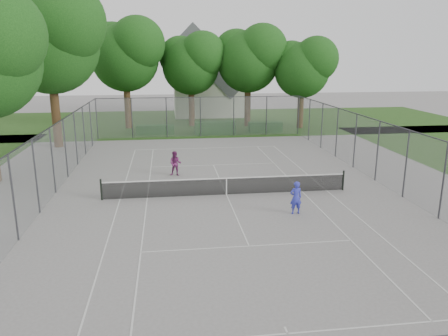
{
  "coord_description": "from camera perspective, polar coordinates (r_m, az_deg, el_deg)",
  "views": [
    {
      "loc": [
        -2.98,
        -21.64,
        7.17
      ],
      "look_at": [
        0.0,
        1.0,
        1.2
      ],
      "focal_mm": 35.0,
      "sensor_mm": 36.0,
      "label": 1
    }
  ],
  "objects": [
    {
      "name": "ground",
      "position": [
        22.99,
        0.33,
        -3.52
      ],
      "size": [
        120.0,
        120.0,
        0.0
      ],
      "primitive_type": "plane",
      "color": "slate",
      "rests_on": "ground"
    },
    {
      "name": "grass_far",
      "position": [
        48.26,
        -3.9,
        6.08
      ],
      "size": [
        60.0,
        20.0,
        0.0
      ],
      "primitive_type": "cube",
      "color": "#1F4012",
      "rests_on": "ground"
    },
    {
      "name": "court_markings",
      "position": [
        22.99,
        0.33,
        -3.51
      ],
      "size": [
        11.03,
        23.83,
        0.01
      ],
      "color": "beige",
      "rests_on": "ground"
    },
    {
      "name": "tennis_net",
      "position": [
        22.83,
        0.33,
        -2.3
      ],
      "size": [
        12.87,
        0.1,
        1.1
      ],
      "color": "black",
      "rests_on": "ground"
    },
    {
      "name": "perimeter_fence",
      "position": [
        22.49,
        0.33,
        0.86
      ],
      "size": [
        18.08,
        34.08,
        3.52
      ],
      "color": "#38383D",
      "rests_on": "ground"
    },
    {
      "name": "tree_far_left",
      "position": [
        44.32,
        -12.72,
        14.56
      ],
      "size": [
        7.45,
        6.81,
        10.71
      ],
      "color": "#3E2916",
      "rests_on": "ground"
    },
    {
      "name": "tree_far_midleft",
      "position": [
        44.91,
        -4.25,
        13.72
      ],
      "size": [
        6.55,
        5.98,
        9.41
      ],
      "color": "#3E2916",
      "rests_on": "ground"
    },
    {
      "name": "tree_far_midright",
      "position": [
        44.74,
        3.31,
        14.34
      ],
      "size": [
        7.03,
        6.42,
        10.11
      ],
      "color": "#3E2916",
      "rests_on": "ground"
    },
    {
      "name": "tree_far_right",
      "position": [
        44.08,
        10.32,
        13.03
      ],
      "size": [
        6.17,
        5.64,
        8.87
      ],
      "color": "#3E2916",
      "rests_on": "ground"
    },
    {
      "name": "tree_side_back",
      "position": [
        36.58,
        -21.85,
        15.82
      ],
      "size": [
        8.66,
        7.9,
        12.44
      ],
      "color": "#3E2916",
      "rests_on": "ground"
    },
    {
      "name": "hedge_left",
      "position": [
        40.81,
        -8.97,
        4.97
      ],
      "size": [
        3.44,
        1.03,
        0.86
      ],
      "primitive_type": "cube",
      "color": "#184416",
      "rests_on": "ground"
    },
    {
      "name": "hedge_mid",
      "position": [
        40.42,
        -1.18,
        5.28
      ],
      "size": [
        3.72,
        1.06,
        1.17
      ],
      "primitive_type": "cube",
      "color": "#184416",
      "rests_on": "ground"
    },
    {
      "name": "hedge_right",
      "position": [
        41.74,
        5.39,
        5.36
      ],
      "size": [
        3.14,
        1.15,
        0.94
      ],
      "primitive_type": "cube",
      "color": "#184416",
      "rests_on": "ground"
    },
    {
      "name": "house",
      "position": [
        53.17,
        -1.9,
        11.5
      ],
      "size": [
        8.47,
        6.57,
        10.55
      ],
      "color": "silver",
      "rests_on": "ground"
    },
    {
      "name": "girl_player",
      "position": [
        20.38,
        9.37,
        -3.84
      ],
      "size": [
        0.59,
        0.41,
        1.55
      ],
      "primitive_type": "imported",
      "rotation": [
        0.0,
        0.0,
        3.21
      ],
      "color": "#3237BE",
      "rests_on": "ground"
    },
    {
      "name": "woman_player",
      "position": [
        26.56,
        -6.37,
        0.58
      ],
      "size": [
        0.84,
        0.72,
        1.51
      ],
      "primitive_type": "imported",
      "rotation": [
        0.0,
        0.0,
        -0.23
      ],
      "color": "#71255D",
      "rests_on": "ground"
    }
  ]
}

